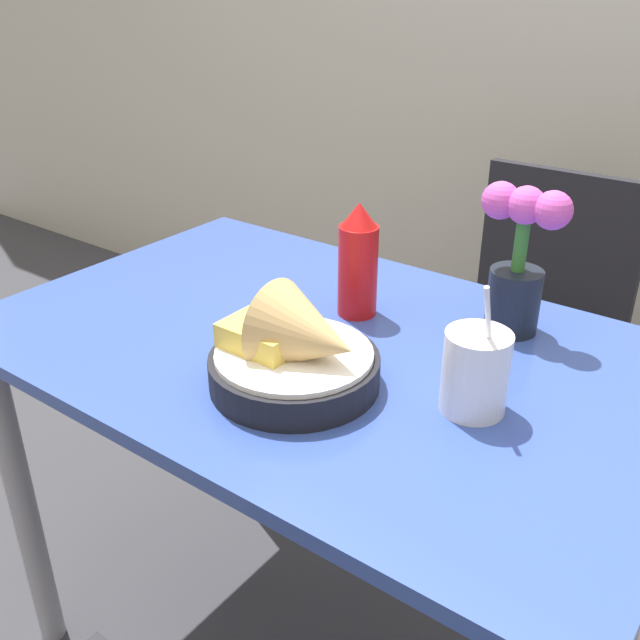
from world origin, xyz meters
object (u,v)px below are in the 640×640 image
at_px(chair_far_window, 537,313).
at_px(ketchup_bottle, 358,262).
at_px(food_basket, 299,354).
at_px(flower_vase, 519,259).
at_px(drink_cup, 475,374).

relative_size(chair_far_window, ketchup_bottle, 4.28).
bearing_deg(food_basket, ketchup_bottle, 105.25).
bearing_deg(food_basket, flower_vase, 63.76).
bearing_deg(ketchup_bottle, food_basket, -74.75).
distance_m(chair_far_window, food_basket, 0.97).
distance_m(drink_cup, flower_vase, 0.27).
relative_size(ketchup_bottle, drink_cup, 1.01).
bearing_deg(chair_far_window, flower_vase, -75.99).
distance_m(ketchup_bottle, drink_cup, 0.33).
height_order(chair_far_window, drink_cup, drink_cup).
distance_m(food_basket, flower_vase, 0.39).
height_order(drink_cup, flower_vase, flower_vase).
relative_size(food_basket, drink_cup, 1.25).
distance_m(chair_far_window, ketchup_bottle, 0.76).
distance_m(food_basket, ketchup_bottle, 0.26).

